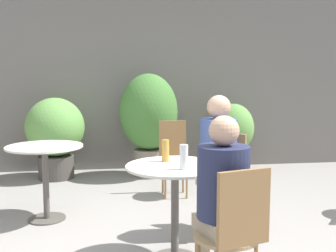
# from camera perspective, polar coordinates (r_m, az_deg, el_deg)

# --- Properties ---
(storefront_wall) EXTENTS (10.00, 0.06, 3.00)m
(storefront_wall) POSITION_cam_1_polar(r_m,az_deg,el_deg) (6.16, -3.80, 7.71)
(storefront_wall) COLOR slate
(storefront_wall) RESTS_ON ground_plane
(cafe_table_near) EXTENTS (0.74, 0.74, 0.74)m
(cafe_table_near) POSITION_cam_1_polar(r_m,az_deg,el_deg) (2.99, 1.07, -8.76)
(cafe_table_near) COLOR #514C47
(cafe_table_near) RESTS_ON ground_plane
(cafe_table_far) EXTENTS (0.74, 0.74, 0.74)m
(cafe_table_far) POSITION_cam_1_polar(r_m,az_deg,el_deg) (4.05, -17.41, -5.03)
(cafe_table_far) COLOR #514C47
(cafe_table_far) RESTS_ON ground_plane
(bistro_chair_0) EXTENTS (0.41, 0.42, 0.89)m
(bistro_chair_0) POSITION_cam_1_polar(r_m,az_deg,el_deg) (2.35, 9.65, -14.30)
(bistro_chair_0) COLOR #997F56
(bistro_chair_0) RESTS_ON ground_plane
(bistro_chair_1) EXTENTS (0.45, 0.45, 0.89)m
(bistro_chair_1) POSITION_cam_1_polar(r_m,az_deg,el_deg) (3.67, 8.23, -6.65)
(bistro_chair_1) COLOR #997F56
(bistro_chair_1) RESTS_ON ground_plane
(bistro_chair_2) EXTENTS (0.39, 0.39, 0.89)m
(bistro_chair_2) POSITION_cam_1_polar(r_m,az_deg,el_deg) (4.76, 0.79, -3.54)
(bistro_chair_2) COLOR #997F56
(bistro_chair_2) RESTS_ON ground_plane
(seated_person_0) EXTENTS (0.34, 0.36, 1.17)m
(seated_person_0) POSITION_cam_1_polar(r_m,az_deg,el_deg) (2.41, 7.80, -9.59)
(seated_person_0) COLOR gray
(seated_person_0) RESTS_ON ground_plane
(seated_person_1) EXTENTS (0.41, 0.41, 1.25)m
(seated_person_1) POSITION_cam_1_polar(r_m,az_deg,el_deg) (3.50, 7.19, -3.79)
(seated_person_1) COLOR gray
(seated_person_1) RESTS_ON ground_plane
(beer_glass_0) EXTENTS (0.06, 0.06, 0.17)m
(beer_glass_0) POSITION_cam_1_polar(r_m,az_deg,el_deg) (3.07, -0.38, -3.60)
(beer_glass_0) COLOR #B28433
(beer_glass_0) RESTS_ON cafe_table_near
(beer_glass_1) EXTENTS (0.06, 0.06, 0.18)m
(beer_glass_1) POSITION_cam_1_polar(r_m,az_deg,el_deg) (2.80, 2.31, -4.52)
(beer_glass_1) COLOR silver
(beer_glass_1) RESTS_ON cafe_table_near
(potted_plant_0) EXTENTS (0.81, 0.81, 1.14)m
(potted_plant_0) POSITION_cam_1_polar(r_m,az_deg,el_deg) (5.73, -16.05, -0.85)
(potted_plant_0) COLOR #47423D
(potted_plant_0) RESTS_ON ground_plane
(potted_plant_1) EXTENTS (0.83, 0.83, 1.48)m
(potted_plant_1) POSITION_cam_1_polar(r_m,az_deg,el_deg) (5.62, -2.81, 1.40)
(potted_plant_1) COLOR slate
(potted_plant_1) RESTS_ON ground_plane
(potted_plant_2) EXTENTS (0.61, 0.61, 1.04)m
(potted_plant_2) POSITION_cam_1_polar(r_m,az_deg,el_deg) (5.96, 9.47, -1.21)
(potted_plant_2) COLOR #93664C
(potted_plant_2) RESTS_ON ground_plane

